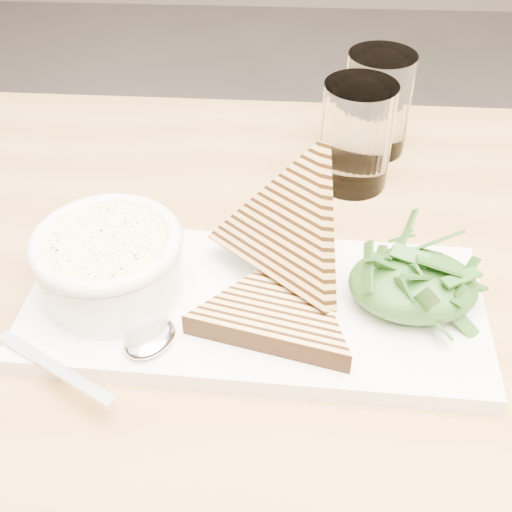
# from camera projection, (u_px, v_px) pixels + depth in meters

# --- Properties ---
(table_top) EXTENTS (1.15, 0.77, 0.04)m
(table_top) POSITION_uv_depth(u_px,v_px,m) (325.00, 318.00, 0.59)
(table_top) COLOR #AE834D
(table_top) RESTS_ON ground
(table_leg_bl) EXTENTS (0.06, 0.06, 0.72)m
(table_leg_bl) POSITION_uv_depth(u_px,v_px,m) (4.00, 317.00, 1.11)
(table_leg_bl) COLOR #AE834D
(table_leg_bl) RESTS_ON ground
(platter) EXTENTS (0.40, 0.20, 0.02)m
(platter) POSITION_uv_depth(u_px,v_px,m) (255.00, 306.00, 0.56)
(platter) COLOR white
(platter) RESTS_ON table_top
(soup_bowl) EXTENTS (0.12, 0.12, 0.05)m
(soup_bowl) POSITION_uv_depth(u_px,v_px,m) (112.00, 269.00, 0.55)
(soup_bowl) COLOR white
(soup_bowl) RESTS_ON platter
(soup) EXTENTS (0.10, 0.10, 0.01)m
(soup) POSITION_uv_depth(u_px,v_px,m) (106.00, 243.00, 0.53)
(soup) COLOR #EBDD8B
(soup) RESTS_ON soup_bowl
(bowl_rim) EXTENTS (0.13, 0.13, 0.01)m
(bowl_rim) POSITION_uv_depth(u_px,v_px,m) (106.00, 242.00, 0.53)
(bowl_rim) COLOR white
(bowl_rim) RESTS_ON soup_bowl
(sandwich_flat) EXTENTS (0.20, 0.20, 0.02)m
(sandwich_flat) POSITION_uv_depth(u_px,v_px,m) (278.00, 310.00, 0.53)
(sandwich_flat) COLOR tan
(sandwich_flat) RESTS_ON platter
(sandwich_lean) EXTENTS (0.23, 0.23, 0.18)m
(sandwich_lean) POSITION_uv_depth(u_px,v_px,m) (287.00, 231.00, 0.55)
(sandwich_lean) COLOR tan
(sandwich_lean) RESTS_ON sandwich_flat
(salad_base) EXTENTS (0.11, 0.09, 0.04)m
(salad_base) POSITION_uv_depth(u_px,v_px,m) (413.00, 285.00, 0.54)
(salad_base) COLOR #11360D
(salad_base) RESTS_ON platter
(arugula_pile) EXTENTS (0.11, 0.10, 0.05)m
(arugula_pile) POSITION_uv_depth(u_px,v_px,m) (414.00, 280.00, 0.54)
(arugula_pile) COLOR #3A6C2A
(arugula_pile) RESTS_ON platter
(spoon_bowl) EXTENTS (0.06, 0.06, 0.01)m
(spoon_bowl) POSITION_uv_depth(u_px,v_px,m) (150.00, 338.00, 0.52)
(spoon_bowl) COLOR silver
(spoon_bowl) RESTS_ON platter
(spoon_handle) EXTENTS (0.11, 0.07, 0.00)m
(spoon_handle) POSITION_uv_depth(u_px,v_px,m) (54.00, 367.00, 0.50)
(spoon_handle) COLOR silver
(spoon_handle) RESTS_ON platter
(glass_near) EXTENTS (0.08, 0.08, 0.12)m
(glass_near) POSITION_uv_depth(u_px,v_px,m) (356.00, 136.00, 0.69)
(glass_near) COLOR white
(glass_near) RESTS_ON table_top
(glass_far) EXTENTS (0.08, 0.08, 0.12)m
(glass_far) POSITION_uv_depth(u_px,v_px,m) (377.00, 103.00, 0.74)
(glass_far) COLOR white
(glass_far) RESTS_ON table_top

